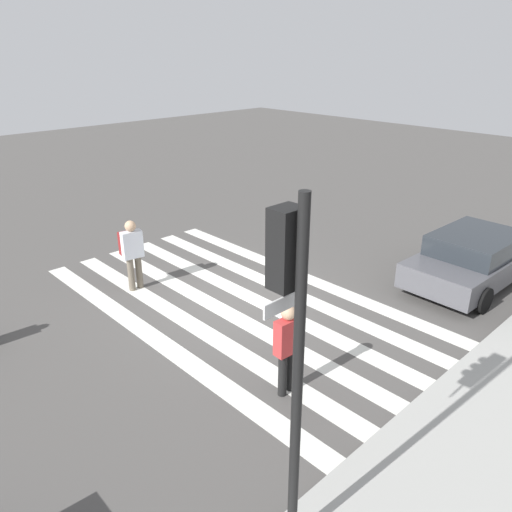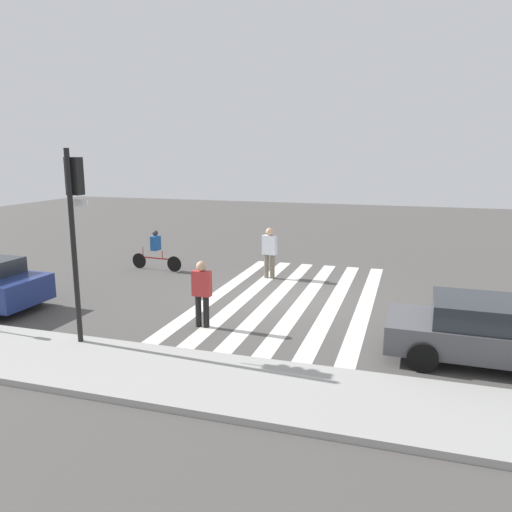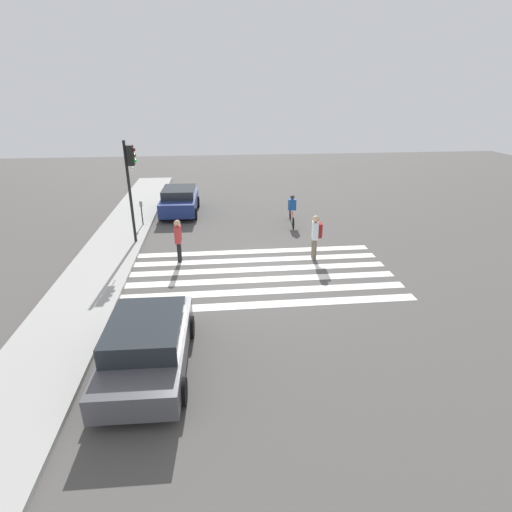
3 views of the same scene
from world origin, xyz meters
name	(u,v)px [view 2 (image 2 of 3)]	position (x,y,z in m)	size (l,w,h in m)	color
ground_plane	(290,299)	(0.00, 0.00, 0.00)	(60.00, 60.00, 0.00)	#4C4947
sidewalk_curb	(215,382)	(0.00, 6.25, 0.07)	(36.00, 2.50, 0.14)	#9E9E99
crosswalk_stripes	(290,298)	(0.00, 0.00, 0.00)	(5.12, 10.00, 0.01)	silver
traffic_light	(75,210)	(3.78, 5.21, 3.22)	(0.60, 0.50, 4.60)	black
pedestrian_adult_yellow_jacket	(202,290)	(1.59, 3.20, 1.00)	(0.50, 0.26, 1.77)	black
pedestrian_adult_blue_shirt	(270,249)	(1.35, -2.39, 1.09)	(0.54, 0.48, 1.85)	#6B6051
cyclist_mid_street	(156,248)	(5.90, -2.27, 0.86)	(2.20, 0.42, 1.57)	black
car_parked_dark_suv	(488,331)	(-5.22, 3.45, 0.72)	(4.27, 2.14, 1.40)	#4C4C51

